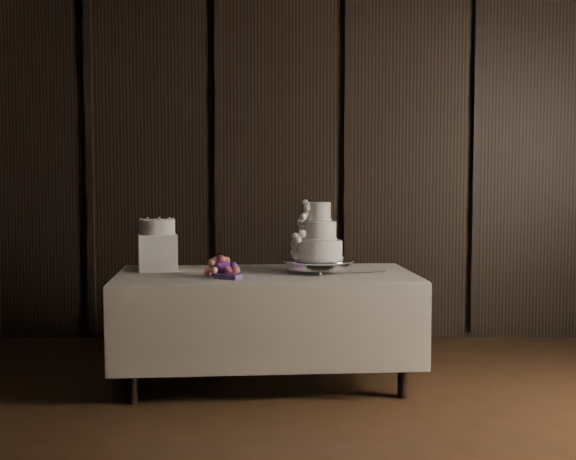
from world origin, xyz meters
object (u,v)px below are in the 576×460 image
(bouquet, at_px, (222,268))
(small_cake, at_px, (157,227))
(cake_stand, at_px, (319,266))
(wedding_cake, at_px, (315,237))
(display_table, at_px, (266,324))
(box_pedestal, at_px, (157,252))

(bouquet, bearing_deg, small_cake, 144.44)
(cake_stand, height_order, wedding_cake, wedding_cake)
(cake_stand, xyz_separation_m, bouquet, (-0.64, -0.21, 0.01))
(wedding_cake, bearing_deg, display_table, 170.47)
(cake_stand, relative_size, box_pedestal, 1.86)
(box_pedestal, bearing_deg, display_table, -12.34)
(bouquet, height_order, small_cake, small_cake)
(cake_stand, bearing_deg, bouquet, -161.99)
(display_table, bearing_deg, bouquet, -153.10)
(cake_stand, distance_m, wedding_cake, 0.20)
(display_table, xyz_separation_m, small_cake, (-0.75, 0.16, 0.64))
(bouquet, bearing_deg, display_table, 31.39)
(cake_stand, distance_m, box_pedestal, 1.12)
(wedding_cake, xyz_separation_m, bouquet, (-0.61, -0.19, -0.19))
(wedding_cake, xyz_separation_m, small_cake, (-1.08, 0.14, 0.06))
(box_pedestal, distance_m, small_cake, 0.17)
(display_table, distance_m, bouquet, 0.52)
(small_cake, bearing_deg, bouquet, -35.56)
(display_table, relative_size, wedding_cake, 5.39)
(cake_stand, relative_size, small_cake, 1.94)
(wedding_cake, height_order, small_cake, wedding_cake)
(wedding_cake, xyz_separation_m, box_pedestal, (-1.08, 0.14, -0.12))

